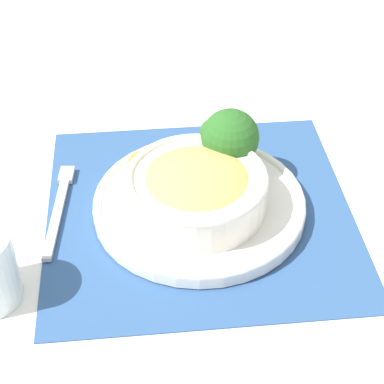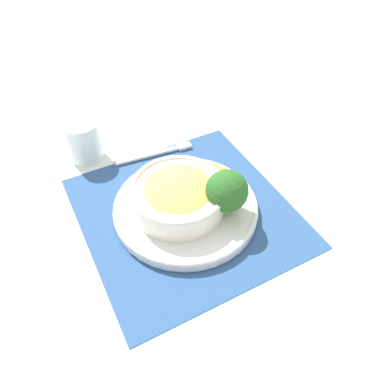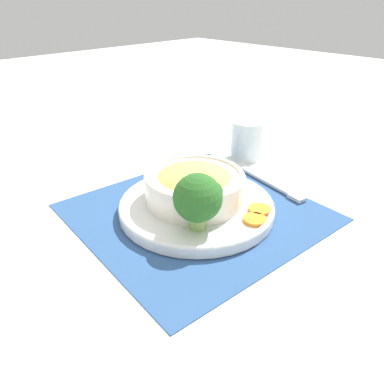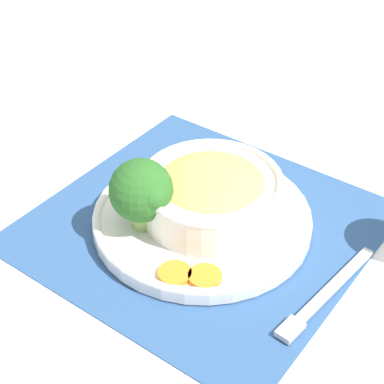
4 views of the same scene
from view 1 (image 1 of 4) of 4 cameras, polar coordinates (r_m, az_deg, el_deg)
The scene contains 8 objects.
ground_plane at distance 0.86m, azimuth 0.64°, elevation -1.74°, with size 4.00×4.00×0.00m, color white.
placemat at distance 0.86m, azimuth 0.64°, elevation -1.64°, with size 0.44×0.43×0.00m.
plate at distance 0.85m, azimuth 0.65°, elevation -0.97°, with size 0.28×0.28×0.02m.
bowl at distance 0.82m, azimuth 0.40°, elevation 0.39°, with size 0.18×0.18×0.06m.
broccoli_floret at distance 0.87m, azimuth 3.37°, elevation 4.81°, with size 0.08×0.08×0.09m.
carrot_slice_near at distance 0.93m, azimuth -2.42°, elevation 3.60°, with size 0.04×0.04×0.01m.
carrot_slice_middle at distance 0.91m, azimuth -4.27°, elevation 2.85°, with size 0.04×0.04×0.01m.
fork at distance 0.88m, azimuth -11.63°, elevation -0.79°, with size 0.05×0.18×0.01m.
Camera 1 is at (-0.13, -0.62, 0.58)m, focal length 60.00 mm.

